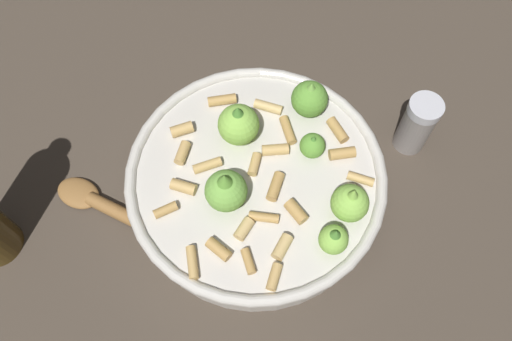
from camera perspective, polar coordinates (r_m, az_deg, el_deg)
name	(u,v)px	position (r m, az deg, el deg)	size (l,w,h in m)	color
ground_plane	(256,194)	(0.60, 0.00, -2.63)	(2.40, 2.40, 0.00)	#42382D
cooking_pan	(258,181)	(0.57, 0.18, -1.15)	(0.28, 0.28, 0.11)	beige
pepper_shaker	(417,124)	(0.62, 17.36, 4.88)	(0.04, 0.04, 0.08)	gray
wooden_spoon	(136,221)	(0.59, -13.08, -5.50)	(0.21, 0.16, 0.02)	olive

